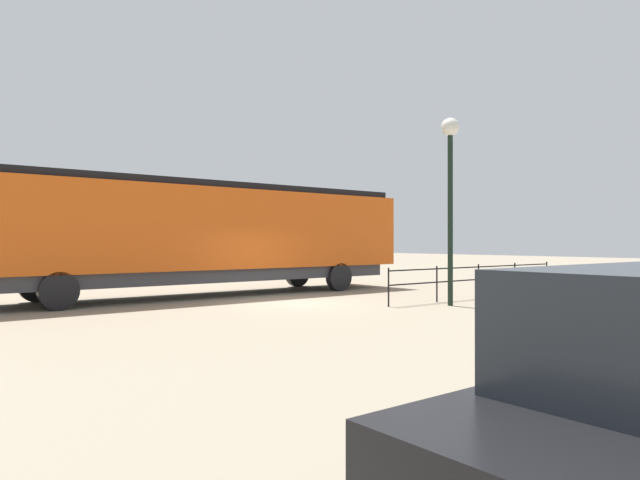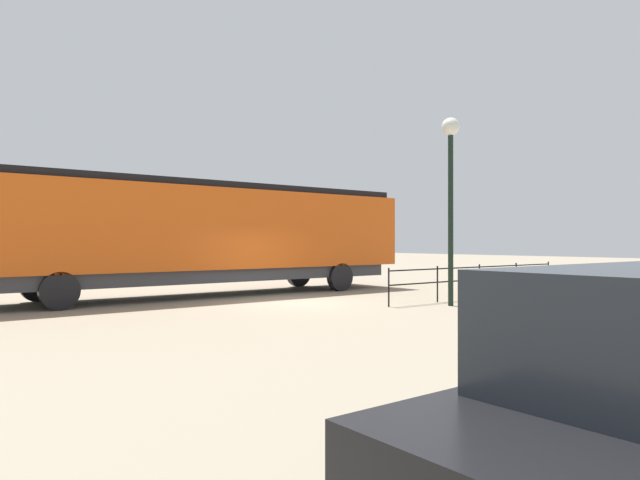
# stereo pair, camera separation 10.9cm
# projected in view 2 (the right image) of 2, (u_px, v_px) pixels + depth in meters

# --- Properties ---
(ground_plane) EXTENTS (120.00, 120.00, 0.00)m
(ground_plane) POSITION_uv_depth(u_px,v_px,m) (294.00, 303.00, 17.97)
(ground_plane) COLOR gray
(locomotive) EXTENTS (3.13, 16.17, 4.04)m
(locomotive) POSITION_uv_depth(u_px,v_px,m) (218.00, 233.00, 20.67)
(locomotive) COLOR #D15114
(locomotive) RESTS_ON ground_plane
(lamp_post) EXTENTS (0.55, 0.55, 5.72)m
(lamp_post) POSITION_uv_depth(u_px,v_px,m) (451.00, 168.00, 17.20)
(lamp_post) COLOR black
(lamp_post) RESTS_ON ground_plane
(platform_fence) EXTENTS (0.05, 8.79, 1.17)m
(platform_fence) POSITION_uv_depth(u_px,v_px,m) (479.00, 276.00, 19.56)
(platform_fence) COLOR black
(platform_fence) RESTS_ON ground_plane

